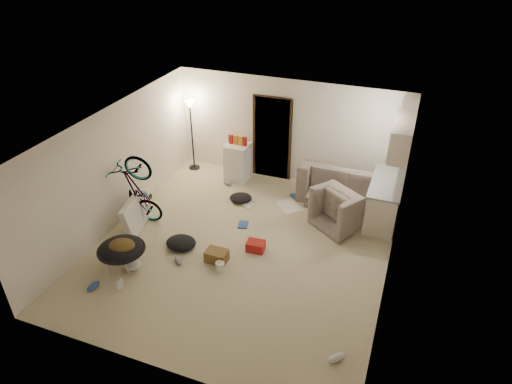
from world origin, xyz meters
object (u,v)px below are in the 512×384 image
at_px(sofa, 349,189).
at_px(saucer_chair, 122,253).
at_px(kitchen_counter, 384,201).
at_px(drink_case_a, 217,256).
at_px(floor_lamp, 191,121).
at_px(drink_case_b, 256,246).
at_px(juicer, 220,266).
at_px(tv_box, 136,213).
at_px(mini_fridge, 238,162).
at_px(armchair, 346,211).
at_px(bicycle, 140,205).

xyz_separation_m(sofa, saucer_chair, (-3.41, -3.78, 0.04)).
xyz_separation_m(kitchen_counter, drink_case_a, (-2.72, -2.53, -0.32)).
relative_size(floor_lamp, drink_case_b, 5.27).
bearing_deg(sofa, saucer_chair, 48.83).
bearing_deg(juicer, drink_case_a, 127.04).
height_order(sofa, drink_case_a, sofa).
relative_size(saucer_chair, tv_box, 0.85).
distance_m(floor_lamp, drink_case_b, 3.94).
bearing_deg(tv_box, mini_fridge, 55.64).
xyz_separation_m(sofa, juicer, (-1.74, -3.20, -0.23)).
bearing_deg(sofa, drink_case_b, 62.02).
bearing_deg(armchair, kitchen_counter, -111.79).
distance_m(mini_fridge, juicer, 3.47).
distance_m(drink_case_a, juicer, 0.27).
distance_m(kitchen_counter, tv_box, 5.18).
height_order(floor_lamp, drink_case_b, floor_lamp).
bearing_deg(juicer, sofa, 61.42).
bearing_deg(sofa, mini_fridge, -1.23).
bearing_deg(saucer_chair, drink_case_b, 33.20).
bearing_deg(drink_case_a, sofa, 57.82).
bearing_deg(mini_fridge, drink_case_a, -73.01).
distance_m(floor_lamp, saucer_chair, 4.14).
bearing_deg(kitchen_counter, sofa, 151.02).
relative_size(armchair, mini_fridge, 1.08).
distance_m(kitchen_counter, saucer_chair, 5.38).
height_order(kitchen_counter, sofa, kitchen_counter).
distance_m(kitchen_counter, drink_case_b, 2.94).
relative_size(mini_fridge, drink_case_a, 2.27).
bearing_deg(kitchen_counter, juicer, -132.90).
bearing_deg(floor_lamp, armchair, -14.97).
bearing_deg(bicycle, saucer_chair, -164.21).
xyz_separation_m(mini_fridge, juicer, (1.00, -3.30, -0.36)).
xyz_separation_m(bicycle, drink_case_a, (2.01, -0.59, -0.33)).
distance_m(mini_fridge, drink_case_a, 3.21).
distance_m(kitchen_counter, juicer, 3.77).
distance_m(saucer_chair, juicer, 1.78).
bearing_deg(mini_fridge, juicer, -71.33).
bearing_deg(saucer_chair, drink_case_a, 28.03).
xyz_separation_m(tv_box, drink_case_a, (2.01, -0.43, -0.22)).
distance_m(saucer_chair, tv_box, 1.33).
height_order(floor_lamp, bicycle, floor_lamp).
relative_size(kitchen_counter, juicer, 6.18).
height_order(floor_lamp, juicer, floor_lamp).
relative_size(armchair, drink_case_a, 2.45).
distance_m(armchair, juicer, 2.96).
height_order(bicycle, saucer_chair, bicycle).
distance_m(bicycle, tv_box, 0.20).
relative_size(floor_lamp, sofa, 0.81).
relative_size(armchair, tv_box, 0.97).
bearing_deg(drink_case_b, juicer, -121.61).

